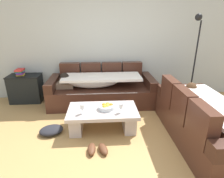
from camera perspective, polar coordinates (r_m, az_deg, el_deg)
The scene contains 14 objects.
ground_plane at distance 3.01m, azimuth 0.95°, elevation -17.25°, with size 14.00×14.00×0.00m, color #AF854C.
back_wall at distance 4.54m, azimuth -1.27°, elevation 14.39°, with size 9.00×0.10×2.70m, color #B7BEB6.
couch_along_wall at distance 4.26m, azimuth -3.59°, elevation -0.19°, with size 2.33×0.92×0.88m.
couch_near_window at distance 3.31m, azimuth 25.81°, elevation -8.81°, with size 0.92×1.99×0.88m.
coffee_table at distance 3.31m, azimuth -2.86°, elevation -8.40°, with size 1.20×0.68×0.38m.
fruit_bowl at distance 3.24m, azimuth -1.69°, elevation -5.43°, with size 0.28×0.28×0.10m.
wine_glass_near_left at distance 3.09m, azimuth -9.11°, elevation -5.52°, with size 0.07×0.07×0.17m.
wine_glass_near_right at distance 3.09m, azimuth 2.73°, elevation -5.29°, with size 0.07×0.07×0.17m.
open_magazine at distance 3.32m, azimuth 2.06°, elevation -5.50°, with size 0.28×0.21×0.01m, color white.
side_cabinet at distance 4.80m, azimuth -24.79°, elevation 0.17°, with size 0.72×0.44×0.64m.
book_stack_on_cabinet at distance 4.72m, azimuth -26.32°, elevation 4.67°, with size 0.19×0.22×0.14m.
floor_lamp at distance 4.48m, azimuth 23.94°, elevation 9.54°, with size 0.33×0.31×1.95m.
pair_of_shoes at distance 2.90m, azimuth -4.51°, elevation -17.84°, with size 0.33×0.29×0.09m.
crumpled_garment at distance 3.43m, azimuth -18.07°, elevation -11.87°, with size 0.40×0.32×0.12m, color #232328.
Camera 1 is at (-0.21, -2.36, 1.85)m, focal length 29.87 mm.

